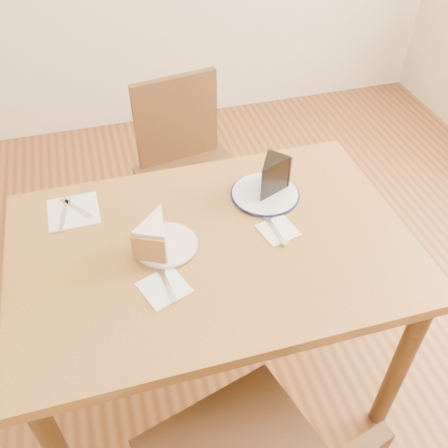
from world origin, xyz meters
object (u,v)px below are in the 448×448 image
at_px(carrot_cake, 156,233).
at_px(chocolate_cake, 269,179).
at_px(plate_cream, 166,245).
at_px(plate_navy, 265,194).
at_px(chair_far, 191,173).
at_px(table, 213,265).

distance_m(carrot_cake, chocolate_cake, 0.42).
relative_size(plate_cream, carrot_cake, 1.38).
xyz_separation_m(plate_navy, carrot_cake, (-0.39, -0.14, 0.05)).
xyz_separation_m(chair_far, carrot_cake, (-0.24, -0.65, 0.31)).
bearing_deg(carrot_cake, chocolate_cake, 45.28).
bearing_deg(chair_far, carrot_cake, 59.99).
xyz_separation_m(chair_far, plate_cream, (-0.22, -0.66, 0.27)).
xyz_separation_m(chair_far, plate_navy, (0.14, -0.52, 0.27)).
distance_m(chair_far, chocolate_cake, 0.63).
bearing_deg(plate_cream, chair_far, 71.68).
bearing_deg(chocolate_cake, carrot_cake, 66.28).
relative_size(plate_cream, plate_navy, 0.84).
bearing_deg(carrot_cake, plate_cream, 8.64).
distance_m(table, chair_far, 0.71).
height_order(plate_navy, carrot_cake, carrot_cake).
bearing_deg(plate_cream, chocolate_cake, 20.75).
height_order(table, carrot_cake, carrot_cake).
relative_size(table, carrot_cake, 9.02).
bearing_deg(plate_navy, table, -143.37).
height_order(table, plate_cream, plate_cream).
height_order(plate_cream, plate_navy, same).
distance_m(table, plate_cream, 0.17).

